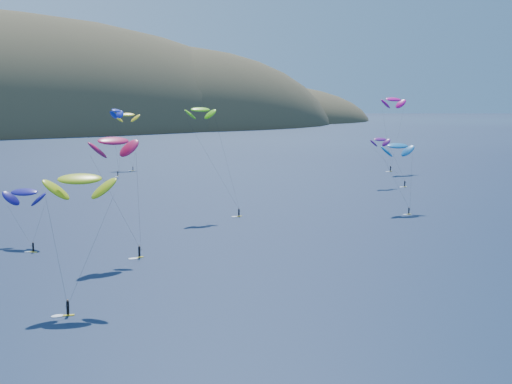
{
  "coord_description": "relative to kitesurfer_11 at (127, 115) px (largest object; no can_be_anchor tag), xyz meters",
  "views": [
    {
      "loc": [
        -63.63,
        -36.3,
        27.62
      ],
      "look_at": [
        4.11,
        80.0,
        9.0
      ],
      "focal_mm": 50.0,
      "sensor_mm": 36.0,
      "label": 1
    }
  ],
  "objects": [
    {
      "name": "kitesurfer_2",
      "position": [
        -65.15,
        -160.52,
        -3.56
      ],
      "size": [
        9.81,
        10.46,
        18.86
      ],
      "rotation": [
        0.0,
        0.0,
        -0.3
      ],
      "color": "yellow",
      "rests_on": "ground"
    },
    {
      "name": "kitesurfer_3",
      "position": [
        -20.95,
        -106.16,
        4.05
      ],
      "size": [
        9.87,
        10.12,
        26.02
      ],
      "rotation": [
        0.0,
        0.0,
        -0.04
      ],
      "color": "yellow",
      "rests_on": "ground"
    },
    {
      "name": "kitesurfer_4",
      "position": [
        -10.49,
        -18.93,
        1.98
      ],
      "size": [
        8.73,
        10.76,
        24.34
      ],
      "rotation": [
        0.0,
        0.0,
        0.88
      ],
      "color": "yellow",
      "rests_on": "ground"
    },
    {
      "name": "kitesurfer_5",
      "position": [
        22.1,
        -124.37,
        -4.59
      ],
      "size": [
        8.96,
        10.01,
        17.66
      ],
      "rotation": [
        0.0,
        0.0,
        -0.16
      ],
      "color": "yellow",
      "rests_on": "ground"
    },
    {
      "name": "kitesurfer_6",
      "position": [
        47.51,
        -87.85,
        -5.91
      ],
      "size": [
        8.9,
        8.1,
        15.98
      ],
      "rotation": [
        0.0,
        0.0,
        0.0
      ],
      "color": "yellow",
      "rests_on": "ground"
    },
    {
      "name": "kitesurfer_8",
      "position": [
        79.73,
        -56.33,
        5.67
      ],
      "size": [
        10.54,
        5.47,
        28.5
      ],
      "rotation": [
        0.0,
        0.0,
        0.02
      ],
      "color": "yellow",
      "rests_on": "ground"
    },
    {
      "name": "kitesurfer_9",
      "position": [
        -52.39,
        -137.25,
        -0.24
      ],
      "size": [
        10.03,
        8.04,
        22.26
      ],
      "rotation": [
        0.0,
        0.0,
        0.27
      ],
      "color": "yellow",
      "rests_on": "ground"
    },
    {
      "name": "kitesurfer_10",
      "position": [
        -63.67,
        -119.6,
        -10.3
      ],
      "size": [
        8.67,
        13.56,
        11.91
      ],
      "rotation": [
        0.0,
        0.0,
        -0.77
      ],
      "color": "yellow",
      "rests_on": "ground"
    },
    {
      "name": "kitesurfer_11",
      "position": [
        0.0,
        0.0,
        0.0
      ],
      "size": [
        9.87,
        14.6,
        22.44
      ],
      "rotation": [
        0.0,
        0.0,
        -0.26
      ],
      "color": "yellow",
      "rests_on": "ground"
    }
  ]
}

